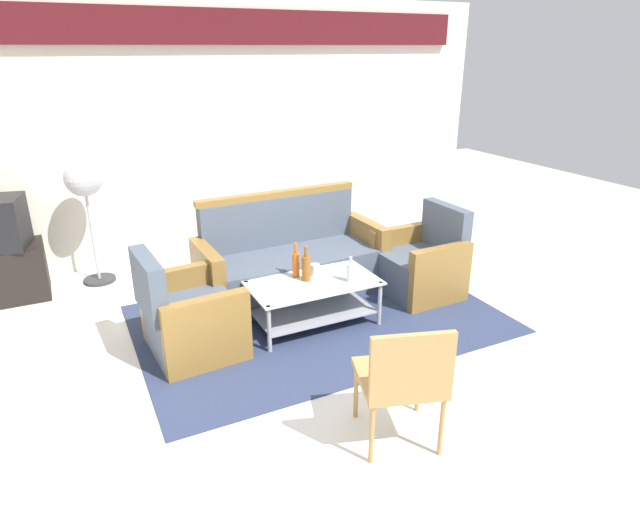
% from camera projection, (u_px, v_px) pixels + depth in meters
% --- Properties ---
extents(ground_plane, '(14.00, 14.00, 0.00)m').
position_uv_depth(ground_plane, '(365.00, 366.00, 4.11)').
color(ground_plane, white).
extents(wall_back, '(6.52, 0.19, 2.80)m').
position_uv_depth(wall_back, '(231.00, 122.00, 6.12)').
color(wall_back, silver).
rests_on(wall_back, ground).
extents(rug, '(3.12, 2.07, 0.01)m').
position_uv_depth(rug, '(319.00, 319.00, 4.81)').
color(rug, '#2D3856').
rests_on(rug, ground).
extents(couch, '(1.82, 0.80, 0.96)m').
position_uv_depth(couch, '(291.00, 262.00, 5.23)').
color(couch, '#4C5666').
rests_on(couch, rug).
extents(armchair_left, '(0.75, 0.81, 0.85)m').
position_uv_depth(armchair_left, '(189.00, 318.00, 4.21)').
color(armchair_left, '#4C5666').
rests_on(armchair_left, rug).
extents(armchair_right, '(0.71, 0.77, 0.85)m').
position_uv_depth(armchair_right, '(421.00, 265.00, 5.24)').
color(armchair_right, '#4C5666').
rests_on(armchair_right, rug).
extents(coffee_table, '(1.10, 0.60, 0.40)m').
position_uv_depth(coffee_table, '(313.00, 297.00, 4.62)').
color(coffee_table, silver).
rests_on(coffee_table, rug).
extents(bottle_orange, '(0.06, 0.06, 0.31)m').
position_uv_depth(bottle_orange, '(296.00, 264.00, 4.63)').
color(bottle_orange, '#D85919').
rests_on(bottle_orange, coffee_table).
extents(bottle_clear, '(0.07, 0.07, 0.23)m').
position_uv_depth(bottle_clear, '(351.00, 272.00, 4.55)').
color(bottle_clear, silver).
rests_on(bottle_clear, coffee_table).
extents(bottle_brown, '(0.08, 0.08, 0.31)m').
position_uv_depth(bottle_brown, '(306.00, 267.00, 4.56)').
color(bottle_brown, brown).
rests_on(bottle_brown, coffee_table).
extents(cup, '(0.08, 0.08, 0.10)m').
position_uv_depth(cup, '(315.00, 270.00, 4.69)').
color(cup, silver).
rests_on(cup, coffee_table).
extents(tv_stand, '(0.80, 0.50, 0.52)m').
position_uv_depth(tv_stand, '(0.00, 274.00, 5.10)').
color(tv_stand, black).
rests_on(tv_stand, ground).
extents(pedestal_fan, '(0.36, 0.36, 1.27)m').
position_uv_depth(pedestal_fan, '(85.00, 186.00, 5.22)').
color(pedestal_fan, '#2D2D33').
rests_on(pedestal_fan, ground).
extents(wicker_chair, '(0.60, 0.60, 0.84)m').
position_uv_depth(wicker_chair, '(404.00, 376.00, 3.12)').
color(wicker_chair, '#AD844C').
rests_on(wicker_chair, ground).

